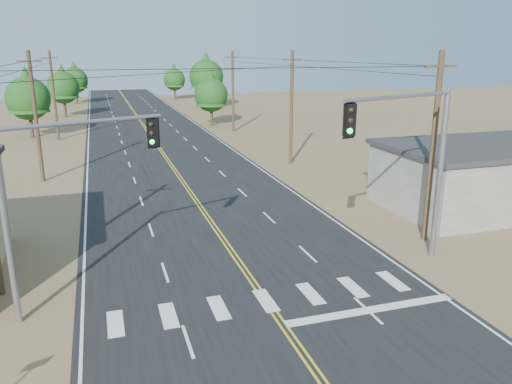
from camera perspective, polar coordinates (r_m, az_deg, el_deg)
name	(u,v)px	position (r m, az deg, el deg)	size (l,w,h in m)	color
road	(180,177)	(41.23, -8.73, 1.70)	(15.00, 200.00, 0.02)	black
building_right	(500,176)	(36.63, 26.07, 1.68)	(15.00, 8.00, 4.00)	#9B988D
utility_pole_left_mid	(36,116)	(42.08, -23.87, 7.91)	(1.80, 0.30, 10.00)	#4C3826
utility_pole_left_far	(54,95)	(61.91, -22.10, 10.22)	(1.80, 0.30, 10.00)	#4C3826
utility_pole_right_near	(433,147)	(27.58, 19.57, 4.85)	(1.80, 0.30, 10.00)	#4C3826
utility_pole_right_mid	(291,107)	(44.98, 4.07, 9.63)	(1.80, 0.30, 10.00)	#4C3826
utility_pole_right_far	(233,91)	(63.92, -2.66, 11.48)	(1.80, 0.30, 10.00)	#4C3826
signal_mast_left	(55,184)	(20.17, -22.01, 0.81)	(6.06, 2.51, 7.54)	gray
signal_mast_right	(417,150)	(23.68, 17.89, 4.59)	(6.64, 2.60, 8.32)	gray
tree_left_near	(27,94)	(64.77, -24.66, 10.14)	(5.01, 5.01, 8.36)	#3F2D1E
tree_left_mid	(63,84)	(83.95, -21.23, 11.40)	(4.89, 4.89, 8.15)	#3F2D1E
tree_left_far	(75,78)	(105.24, -20.02, 12.18)	(4.85, 4.85, 8.08)	#3F2D1E
tree_right_near	(211,92)	(69.27, -5.16, 11.36)	(4.53, 4.53, 7.56)	#3F2D1E
tree_right_mid	(206,73)	(91.21, -5.71, 13.35)	(6.01, 6.01, 10.01)	#3F2D1E
tree_right_far	(174,77)	(108.82, -9.33, 12.80)	(4.51, 4.51, 7.51)	#3F2D1E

